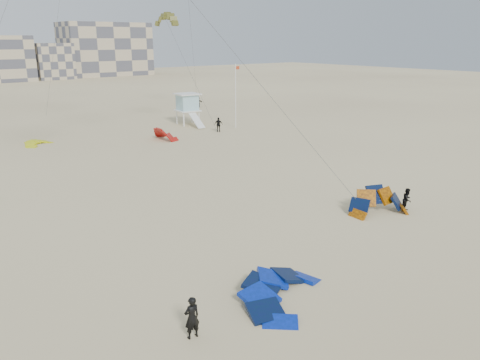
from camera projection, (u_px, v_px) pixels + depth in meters
ground at (247, 303)px, 20.25m from camera, size 320.00×320.00×0.00m
kite_ground_blue at (283, 297)px, 20.76m from camera, size 6.84×6.94×2.49m
kite_ground_orange at (378, 213)px, 30.73m from camera, size 5.31×5.23×4.04m
kite_ground_red_far at (166, 139)px, 53.58m from camera, size 3.77×3.73×3.78m
kite_ground_yellow at (38, 145)px, 50.80m from camera, size 4.51×4.56×1.59m
kitesurfer_main at (192, 318)px, 17.70m from camera, size 0.65×0.45×1.73m
kitesurfer_b at (407, 200)px, 31.02m from camera, size 0.85×0.72×1.56m
kitesurfer_d at (219, 125)px, 57.65m from camera, size 1.08×1.00×1.78m
kitesurfer_f at (198, 102)px, 78.71m from camera, size 1.29×1.67×1.76m
kite_fly_olive at (166, 21)px, 56.16m from camera, size 3.98×11.40×13.28m
lifeguard_tower_near at (188, 109)px, 62.30m from camera, size 3.25×5.84×4.14m
flagpole at (236, 95)px, 59.34m from camera, size 0.66×0.10×8.07m
condo_east at (106, 49)px, 146.80m from camera, size 26.00×14.00×16.00m
condo_fill_right at (52, 61)px, 133.98m from camera, size 10.00×10.00×10.00m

